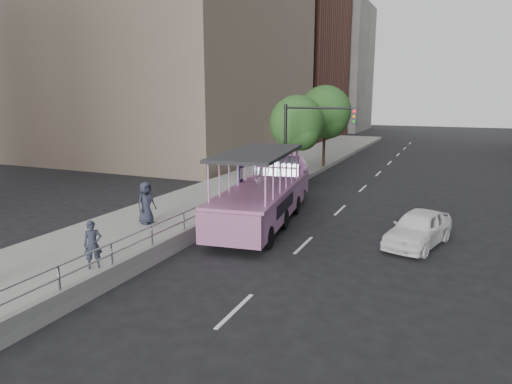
{
  "coord_description": "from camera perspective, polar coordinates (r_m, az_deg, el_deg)",
  "views": [
    {
      "loc": [
        6.07,
        -12.15,
        5.68
      ],
      "look_at": [
        -0.21,
        2.18,
        2.35
      ],
      "focal_mm": 32.0,
      "sensor_mm": 36.0,
      "label": 1
    }
  ],
  "objects": [
    {
      "name": "midrise_stone_b",
      "position": [
        79.4,
        7.77,
        15.0
      ],
      "size": [
        16.0,
        14.0,
        20.0
      ],
      "primitive_type": "cube",
      "color": "gray",
      "rests_on": "ground"
    },
    {
      "name": "parking_sign",
      "position": [
        21.39,
        -1.88,
        1.01
      ],
      "size": [
        0.12,
        0.56,
        2.52
      ],
      "color": "black",
      "rests_on": "ground"
    },
    {
      "name": "street_tree_near",
      "position": [
        29.66,
        5.26,
        8.34
      ],
      "size": [
        3.52,
        3.52,
        5.72
      ],
      "color": "#3D271C",
      "rests_on": "ground"
    },
    {
      "name": "duck_boat",
      "position": [
        20.96,
        1.26,
        -0.21
      ],
      "size": [
        3.76,
        10.38,
        3.37
      ],
      "color": "black",
      "rests_on": "ground"
    },
    {
      "name": "sidewalk",
      "position": [
        25.71,
        -4.31,
        -0.46
      ],
      "size": [
        5.5,
        80.0,
        0.3
      ],
      "primitive_type": "cube",
      "color": "#9E9F99",
      "rests_on": "ground"
    },
    {
      "name": "traffic_signal",
      "position": [
        25.94,
        6.19,
        7.1
      ],
      "size": [
        4.2,
        0.32,
        5.2
      ],
      "color": "black",
      "rests_on": "ground"
    },
    {
      "name": "ground",
      "position": [
        14.72,
        -2.7,
        -10.71
      ],
      "size": [
        160.0,
        160.0,
        0.0
      ],
      "primitive_type": "plane",
      "color": "black"
    },
    {
      "name": "kerb_wall",
      "position": [
        17.66,
        -8.95,
        -5.28
      ],
      "size": [
        0.24,
        30.0,
        0.36
      ],
      "primitive_type": "cube",
      "color": "gray",
      "rests_on": "sidewalk"
    },
    {
      "name": "guardrail",
      "position": [
        17.47,
        -9.02,
        -3.21
      ],
      "size": [
        0.07,
        22.0,
        0.71
      ],
      "color": "silver",
      "rests_on": "kerb_wall"
    },
    {
      "name": "car",
      "position": [
        18.63,
        19.64,
        -4.27
      ],
      "size": [
        2.63,
        4.32,
        1.37
      ],
      "primitive_type": "imported",
      "rotation": [
        0.0,
        0.0,
        -0.27
      ],
      "color": "white",
      "rests_on": "ground"
    },
    {
      "name": "pedestrian_far",
      "position": [
        19.91,
        -13.57,
        -1.34
      ],
      "size": [
        0.79,
        1.0,
        1.81
      ],
      "primitive_type": "imported",
      "rotation": [
        0.0,
        0.0,
        1.31
      ],
      "color": "#2A2E3E",
      "rests_on": "sidewalk"
    },
    {
      "name": "street_tree_far",
      "position": [
        35.32,
        8.73,
        9.63
      ],
      "size": [
        3.97,
        3.97,
        6.45
      ],
      "color": "#3D271C",
      "rests_on": "ground"
    },
    {
      "name": "midrise_brick",
      "position": [
        65.2,
        1.96,
        18.43
      ],
      "size": [
        18.0,
        16.0,
        26.0
      ],
      "primitive_type": "cube",
      "color": "brown",
      "rests_on": "ground"
    },
    {
      "name": "pedestrian_near",
      "position": [
        15.34,
        -19.73,
        -6.21
      ],
      "size": [
        0.66,
        0.66,
        1.55
      ],
      "primitive_type": "imported",
      "rotation": [
        0.0,
        0.0,
        0.79
      ],
      "color": "#2A2E3E",
      "rests_on": "sidewalk"
    }
  ]
}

